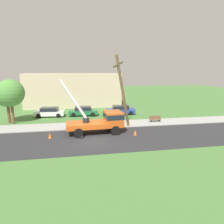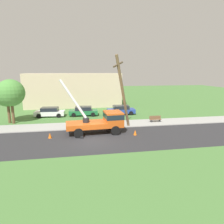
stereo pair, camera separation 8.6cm
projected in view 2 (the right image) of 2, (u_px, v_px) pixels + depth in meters
name	position (u px, v px, depth m)	size (l,w,h in m)	color
ground_plane	(87.00, 115.00, 31.71)	(120.00, 120.00, 0.00)	#477538
road_asphalt	(93.00, 140.00, 20.12)	(80.00, 7.54, 0.01)	#2B2B2D
sidewalk_strip	(89.00, 125.00, 25.36)	(80.00, 3.33, 0.10)	#9E9E99
utility_truck	(102.00, 120.00, 22.21)	(6.90, 3.21, 5.98)	#C65119
leaning_utility_pole	(123.00, 92.00, 23.04)	(2.65, 2.62, 8.66)	brown
traffic_cone_ahead	(135.00, 133.00, 21.56)	(0.36, 0.36, 0.56)	orange
traffic_cone_behind	(50.00, 136.00, 20.56)	(0.36, 0.36, 0.56)	orange
parked_sedan_white	(50.00, 112.00, 30.25)	(4.53, 2.24, 1.42)	silver
parked_sedan_green	(84.00, 111.00, 30.96)	(4.52, 2.23, 1.42)	#1E6638
parked_sedan_blue	(121.00, 110.00, 31.90)	(4.45, 2.10, 1.42)	#263F99
park_bench	(155.00, 119.00, 26.83)	(1.60, 0.45, 0.90)	brown
roadside_tree_near	(11.00, 93.00, 25.56)	(3.48, 3.48, 5.83)	brown
roadside_tree_far	(7.00, 94.00, 25.92)	(3.34, 3.34, 5.58)	brown
lowrise_building_backdrop	(74.00, 90.00, 39.12)	(18.00, 6.00, 6.40)	#C6B293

